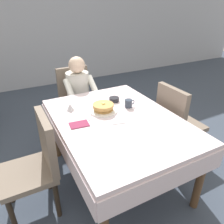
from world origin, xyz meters
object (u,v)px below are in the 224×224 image
object	(u,v)px
syrup_pitcher	(70,107)
fork_left_of_plate	(87,116)
chair_left_side	(38,161)
cup_coffee	(129,103)
chair_diner	(76,96)
breakfast_stack	(103,107)
diner_person	(79,91)
plate_breakfast	(104,111)
knife_right_of_plate	(121,108)
dining_table_main	(117,127)
chair_right_side	(176,119)
spoon_near_edge	(119,124)
bowl_butter	(114,99)

from	to	relation	value
syrup_pitcher	fork_left_of_plate	bearing A→B (deg)	-63.40
chair_left_side	cup_coffee	size ratio (longest dim) A/B	8.23
chair_diner	breakfast_stack	distance (m)	1.01
diner_person	plate_breakfast	bearing A→B (deg)	87.95
knife_right_of_plate	dining_table_main	bearing A→B (deg)	135.02
chair_right_side	spoon_near_edge	xyz separation A→B (m)	(-0.80, -0.09, 0.21)
cup_coffee	bowl_butter	bearing A→B (deg)	107.84
dining_table_main	knife_right_of_plate	xyz separation A→B (m)	(0.14, 0.17, 0.09)
dining_table_main	bowl_butter	xyz separation A→B (m)	(0.16, 0.36, 0.11)
chair_left_side	chair_right_side	xyz separation A→B (m)	(1.54, 0.00, 0.00)
chair_right_side	fork_left_of_plate	size ratio (longest dim) A/B	5.17
bowl_butter	spoon_near_edge	distance (m)	0.49
chair_diner	syrup_pitcher	bearing A→B (deg)	68.34
dining_table_main	spoon_near_edge	size ratio (longest dim) A/B	10.16
plate_breakfast	cup_coffee	distance (m)	0.28
chair_right_side	spoon_near_edge	distance (m)	0.84
breakfast_stack	spoon_near_edge	bearing A→B (deg)	-85.49
dining_table_main	knife_right_of_plate	size ratio (longest dim) A/B	7.62
diner_person	fork_left_of_plate	size ratio (longest dim) A/B	6.22
chair_left_side	bowl_butter	distance (m)	1.02
chair_diner	bowl_butter	world-z (taller)	chair_diner
diner_person	cup_coffee	bearing A→B (deg)	106.26
chair_left_side	dining_table_main	bearing A→B (deg)	-90.00
chair_left_side	breakfast_stack	size ratio (longest dim) A/B	4.38
plate_breakfast	chair_diner	bearing A→B (deg)	88.28
dining_table_main	chair_diner	bearing A→B (deg)	91.20
dining_table_main	spoon_near_edge	world-z (taller)	spoon_near_edge
breakfast_stack	syrup_pitcher	bearing A→B (deg)	148.35
chair_diner	chair_right_side	world-z (taller)	same
chair_left_side	spoon_near_edge	world-z (taller)	chair_left_side
chair_diner	cup_coffee	world-z (taller)	chair_diner
dining_table_main	plate_breakfast	world-z (taller)	plate_breakfast
breakfast_stack	knife_right_of_plate	size ratio (longest dim) A/B	1.06
fork_left_of_plate	chair_left_side	bearing A→B (deg)	109.29
chair_right_side	fork_left_of_plate	world-z (taller)	chair_right_side
diner_person	fork_left_of_plate	distance (m)	0.87
plate_breakfast	cup_coffee	bearing A→B (deg)	-5.93
dining_table_main	chair_right_side	world-z (taller)	chair_right_side
diner_person	chair_right_side	bearing A→B (deg)	128.10
chair_diner	chair_right_side	size ratio (longest dim) A/B	1.00
plate_breakfast	knife_right_of_plate	bearing A→B (deg)	-6.01
diner_person	breakfast_stack	size ratio (longest dim) A/B	5.27
knife_right_of_plate	chair_diner	bearing A→B (deg)	2.69
cup_coffee	syrup_pitcher	size ratio (longest dim) A/B	1.41
chair_left_side	bowl_butter	world-z (taller)	chair_left_side
plate_breakfast	fork_left_of_plate	bearing A→B (deg)	-173.99
chair_right_side	spoon_near_edge	bearing A→B (deg)	-83.41
breakfast_stack	knife_right_of_plate	xyz separation A→B (m)	(0.19, -0.02, -0.05)
dining_table_main	cup_coffee	distance (m)	0.31
chair_right_side	syrup_pitcher	size ratio (longest dim) A/B	11.63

